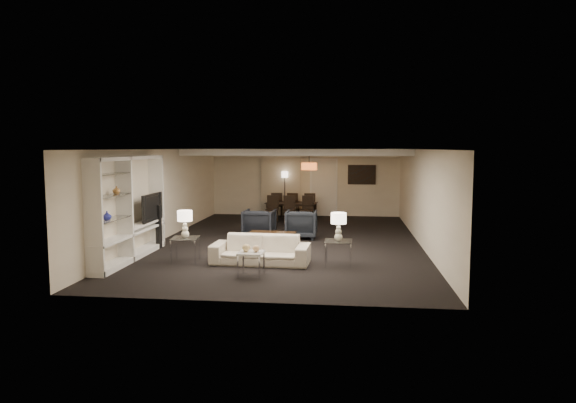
% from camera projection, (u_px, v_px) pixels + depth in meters
% --- Properties ---
extents(floor, '(11.00, 11.00, 0.00)m').
position_uv_depth(floor, '(288.00, 242.00, 13.90)').
color(floor, black).
rests_on(floor, ground).
extents(ceiling, '(7.00, 11.00, 0.02)m').
position_uv_depth(ceiling, '(288.00, 149.00, 13.64)').
color(ceiling, silver).
rests_on(ceiling, ground).
extents(wall_back, '(7.00, 0.02, 2.50)m').
position_uv_depth(wall_back, '(305.00, 182.00, 19.20)').
color(wall_back, beige).
rests_on(wall_back, ground).
extents(wall_front, '(7.00, 0.02, 2.50)m').
position_uv_depth(wall_front, '(249.00, 227.00, 8.34)').
color(wall_front, beige).
rests_on(wall_front, ground).
extents(wall_left, '(0.02, 11.00, 2.50)m').
position_uv_depth(wall_left, '(162.00, 195.00, 14.17)').
color(wall_left, beige).
rests_on(wall_left, ground).
extents(wall_right, '(0.02, 11.00, 2.50)m').
position_uv_depth(wall_right, '(421.00, 197.00, 13.37)').
color(wall_right, beige).
rests_on(wall_right, ground).
extents(ceiling_soffit, '(7.00, 4.00, 0.20)m').
position_uv_depth(ceiling_soffit, '(300.00, 152.00, 17.11)').
color(ceiling_soffit, silver).
rests_on(ceiling_soffit, ceiling).
extents(curtains, '(1.50, 0.12, 2.40)m').
position_uv_depth(curtains, '(281.00, 184.00, 19.23)').
color(curtains, beige).
rests_on(curtains, wall_back).
extents(door, '(0.90, 0.05, 2.10)m').
position_uv_depth(door, '(324.00, 188.00, 19.11)').
color(door, silver).
rests_on(door, wall_back).
extents(painting, '(0.95, 0.04, 0.65)m').
position_uv_depth(painting, '(362.00, 175.00, 18.89)').
color(painting, '#142D38').
rests_on(painting, wall_back).
extents(media_unit, '(0.38, 3.40, 2.35)m').
position_uv_depth(media_unit, '(129.00, 208.00, 11.59)').
color(media_unit, white).
rests_on(media_unit, wall_left).
extents(pendant_light, '(0.52, 0.52, 0.24)m').
position_uv_depth(pendant_light, '(309.00, 166.00, 17.12)').
color(pendant_light, '#D8591E').
rests_on(pendant_light, ceiling_soffit).
extents(sofa, '(2.17, 0.93, 0.62)m').
position_uv_depth(sofa, '(261.00, 250.00, 11.25)').
color(sofa, beige).
rests_on(sofa, floor).
extents(coffee_table, '(1.23, 0.78, 0.42)m').
position_uv_depth(coffee_table, '(271.00, 241.00, 12.84)').
color(coffee_table, black).
rests_on(coffee_table, floor).
extents(armchair_left, '(0.89, 0.91, 0.80)m').
position_uv_depth(armchair_left, '(259.00, 223.00, 14.57)').
color(armchair_left, black).
rests_on(armchair_left, floor).
extents(armchair_right, '(0.86, 0.88, 0.80)m').
position_uv_depth(armchair_right, '(301.00, 224.00, 14.43)').
color(armchair_right, black).
rests_on(armchair_right, floor).
extents(side_table_left, '(0.65, 0.65, 0.55)m').
position_uv_depth(side_table_left, '(186.00, 250.00, 11.45)').
color(side_table_left, silver).
rests_on(side_table_left, floor).
extents(side_table_right, '(0.59, 0.59, 0.55)m').
position_uv_depth(side_table_right, '(338.00, 253.00, 11.06)').
color(side_table_right, white).
rests_on(side_table_right, floor).
extents(table_lamp_left, '(0.37, 0.37, 0.61)m').
position_uv_depth(table_lamp_left, '(185.00, 224.00, 11.39)').
color(table_lamp_left, white).
rests_on(table_lamp_left, side_table_left).
extents(table_lamp_right, '(0.36, 0.36, 0.61)m').
position_uv_depth(table_lamp_right, '(339.00, 227.00, 11.00)').
color(table_lamp_right, beige).
rests_on(table_lamp_right, side_table_right).
extents(marble_table, '(0.51, 0.51, 0.49)m').
position_uv_depth(marble_table, '(251.00, 264.00, 10.17)').
color(marble_table, white).
rests_on(marble_table, floor).
extents(gold_gourd_a, '(0.16, 0.16, 0.16)m').
position_uv_depth(gold_gourd_a, '(246.00, 248.00, 10.15)').
color(gold_gourd_a, '#DDBA75').
rests_on(gold_gourd_a, marble_table).
extents(gold_gourd_b, '(0.14, 0.14, 0.14)m').
position_uv_depth(gold_gourd_b, '(256.00, 249.00, 10.12)').
color(gold_gourd_b, tan).
rests_on(gold_gourd_b, marble_table).
extents(television, '(1.17, 0.15, 0.67)m').
position_uv_depth(television, '(148.00, 207.00, 12.56)').
color(television, black).
rests_on(television, media_unit).
extents(vase_blue, '(0.18, 0.18, 0.19)m').
position_uv_depth(vase_blue, '(107.00, 216.00, 10.51)').
color(vase_blue, '#252CA3').
rests_on(vase_blue, media_unit).
extents(vase_amber, '(0.16, 0.16, 0.17)m').
position_uv_depth(vase_amber, '(116.00, 190.00, 10.93)').
color(vase_amber, '#AB7539').
rests_on(vase_amber, media_unit).
extents(floor_speaker, '(0.13, 0.13, 1.10)m').
position_uv_depth(floor_speaker, '(159.00, 227.00, 12.96)').
color(floor_speaker, black).
rests_on(floor_speaker, floor).
extents(dining_table, '(1.85, 1.19, 0.61)m').
position_uv_depth(dining_table, '(291.00, 211.00, 18.14)').
color(dining_table, black).
rests_on(dining_table, floor).
extents(chair_nl, '(0.43, 0.43, 0.91)m').
position_uv_depth(chair_nl, '(272.00, 209.00, 17.55)').
color(chair_nl, black).
rests_on(chair_nl, floor).
extents(chair_nm, '(0.47, 0.47, 0.91)m').
position_uv_depth(chair_nm, '(289.00, 209.00, 17.48)').
color(chair_nm, black).
rests_on(chair_nm, floor).
extents(chair_nr, '(0.46, 0.46, 0.91)m').
position_uv_depth(chair_nr, '(307.00, 209.00, 17.41)').
color(chair_nr, black).
rests_on(chair_nr, floor).
extents(chair_fl, '(0.44, 0.44, 0.91)m').
position_uv_depth(chair_fl, '(277.00, 205.00, 18.84)').
color(chair_fl, black).
rests_on(chair_fl, floor).
extents(chair_fm, '(0.45, 0.45, 0.91)m').
position_uv_depth(chair_fm, '(293.00, 205.00, 18.77)').
color(chair_fm, black).
rests_on(chair_fm, floor).
extents(chair_fr, '(0.45, 0.45, 0.91)m').
position_uv_depth(chair_fr, '(310.00, 205.00, 18.70)').
color(chair_fr, black).
rests_on(chair_fr, floor).
extents(floor_lamp, '(0.28, 0.28, 1.67)m').
position_uv_depth(floor_lamp, '(285.00, 194.00, 19.03)').
color(floor_lamp, black).
rests_on(floor_lamp, floor).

